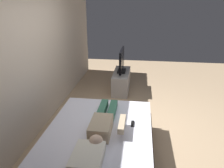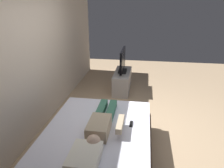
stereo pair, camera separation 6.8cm
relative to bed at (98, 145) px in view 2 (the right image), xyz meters
The scene contains 8 objects.
ground_plane 0.95m from the bed, 30.56° to the right, with size 10.00×10.00×0.00m, color tan.
back_wall 2.08m from the bed, 46.96° to the left, with size 6.40×0.10×2.80m, color beige.
bed is the anchor object (origin of this frame).
pillow 0.75m from the bed, behind, with size 0.48×0.34×0.12m, color silver.
person 0.36m from the bed, 64.69° to the right, with size 1.26×0.46×0.18m.
remote 0.58m from the bed, 68.87° to the right, with size 0.15×0.04×0.02m, color black.
tv_stand 2.74m from the bed, ahead, with size 1.10×0.40×0.50m, color #B7B2AD.
tv 2.78m from the bed, ahead, with size 0.88×0.20×0.59m.
Camera 2 is at (-3.37, -0.14, 2.25)m, focal length 35.00 mm.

